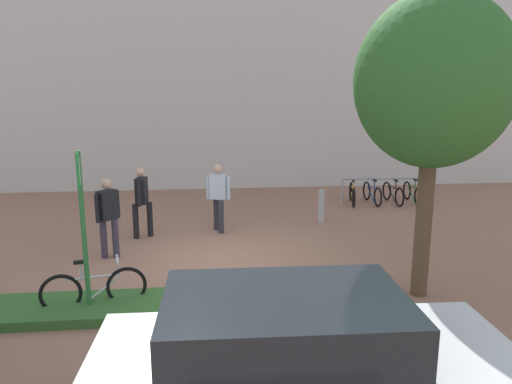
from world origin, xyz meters
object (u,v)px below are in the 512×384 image
at_px(car_white_hatch, 299,367).
at_px(bollard_steel, 321,206).
at_px(tree_sidewalk, 434,82).
at_px(bike_at_sign, 94,289).
at_px(person_casual_tan, 218,193).
at_px(parking_sign_post, 82,210).
at_px(person_suited_navy, 142,198).
at_px(person_suited_dark, 108,213).
at_px(bike_rack_cluster, 383,193).

bearing_deg(car_white_hatch, bollard_steel, 74.94).
distance_m(tree_sidewalk, bike_at_sign, 6.42).
distance_m(bike_at_sign, person_casual_tan, 4.77).
relative_size(tree_sidewalk, bike_at_sign, 3.07).
distance_m(bike_at_sign, bollard_steel, 6.85).
distance_m(parking_sign_post, person_suited_navy, 4.14).
xyz_separation_m(person_suited_dark, person_casual_tan, (2.36, 1.72, 0.00)).
height_order(bollard_steel, person_casual_tan, person_casual_tan).
bearing_deg(bike_at_sign, bike_rack_cluster, 42.68).
bearing_deg(person_suited_navy, bike_at_sign, -94.29).
bearing_deg(parking_sign_post, person_suited_dark, 93.61).
bearing_deg(person_casual_tan, parking_sign_post, -116.59).
bearing_deg(person_casual_tan, person_suited_navy, -170.25).
bearing_deg(person_suited_navy, bike_rack_cluster, 22.17).
bearing_deg(bike_rack_cluster, parking_sign_post, -136.92).
height_order(person_suited_dark, car_white_hatch, person_suited_dark).
height_order(tree_sidewalk, person_casual_tan, tree_sidewalk).
height_order(tree_sidewalk, person_suited_navy, tree_sidewalk).
xyz_separation_m(parking_sign_post, bike_at_sign, (0.06, 0.15, -1.36)).
bearing_deg(bike_at_sign, person_suited_navy, 85.71).
distance_m(parking_sign_post, person_suited_dark, 2.76).
bearing_deg(person_suited_dark, bollard_steel, 23.91).
height_order(parking_sign_post, bollard_steel, parking_sign_post).
height_order(bollard_steel, person_suited_navy, person_suited_navy).
bearing_deg(bike_rack_cluster, car_white_hatch, -114.72).
xyz_separation_m(bike_at_sign, car_white_hatch, (2.76, -3.21, 0.41)).
height_order(bike_rack_cluster, car_white_hatch, car_white_hatch).
distance_m(parking_sign_post, person_casual_tan, 4.95).
relative_size(bike_at_sign, person_suited_navy, 0.96).
bearing_deg(bike_rack_cluster, bike_at_sign, -137.32).
bearing_deg(tree_sidewalk, person_casual_tan, 128.81).
height_order(bike_at_sign, person_casual_tan, person_casual_tan).
relative_size(bike_rack_cluster, person_suited_dark, 1.55).
xyz_separation_m(parking_sign_post, person_casual_tan, (2.19, 4.38, -0.72)).
relative_size(bike_at_sign, bike_rack_cluster, 0.62).
distance_m(bollard_steel, person_casual_tan, 2.88).
bearing_deg(parking_sign_post, person_suited_navy, 85.03).
relative_size(parking_sign_post, person_suited_dark, 1.53).
bearing_deg(parking_sign_post, tree_sidewalk, 1.69).
xyz_separation_m(bike_rack_cluster, car_white_hatch, (-4.61, -10.00, 0.41)).
relative_size(tree_sidewalk, bike_rack_cluster, 1.91).
relative_size(person_suited_dark, person_suited_navy, 1.00).
bearing_deg(tree_sidewalk, person_suited_navy, 143.29).
xyz_separation_m(bike_rack_cluster, bollard_steel, (-2.45, -2.01, 0.10)).
height_order(tree_sidewalk, person_suited_dark, tree_sidewalk).
distance_m(bike_rack_cluster, person_suited_navy, 7.66).
bearing_deg(bollard_steel, bike_at_sign, -135.74).
bearing_deg(person_suited_navy, car_white_hatch, -70.93).
distance_m(bike_rack_cluster, person_casual_tan, 5.86).
xyz_separation_m(tree_sidewalk, person_suited_dark, (-5.75, 2.49, -2.65)).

